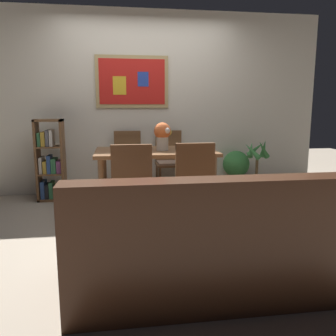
% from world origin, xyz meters
% --- Properties ---
extents(ground_plane, '(12.00, 12.00, 0.00)m').
position_xyz_m(ground_plane, '(0.00, 0.00, 0.00)').
color(ground_plane, tan).
extents(wall_back_with_painting, '(5.20, 0.14, 2.60)m').
position_xyz_m(wall_back_with_painting, '(-0.00, 1.47, 1.30)').
color(wall_back_with_painting, silver).
rests_on(wall_back_with_painting, ground_plane).
extents(dining_table, '(1.41, 0.87, 0.74)m').
position_xyz_m(dining_table, '(0.03, 0.42, 0.64)').
color(dining_table, brown).
rests_on(dining_table, ground_plane).
extents(dining_chair_near_left, '(0.40, 0.41, 0.91)m').
position_xyz_m(dining_chair_near_left, '(-0.29, -0.39, 0.54)').
color(dining_chair_near_left, brown).
rests_on(dining_chair_near_left, ground_plane).
extents(dining_chair_far_right, '(0.40, 0.41, 0.91)m').
position_xyz_m(dining_chair_far_right, '(0.32, 1.22, 0.54)').
color(dining_chair_far_right, brown).
rests_on(dining_chair_far_right, ground_plane).
extents(dining_chair_far_left, '(0.40, 0.41, 0.91)m').
position_xyz_m(dining_chair_far_left, '(-0.28, 1.22, 0.54)').
color(dining_chair_far_left, brown).
rests_on(dining_chair_far_left, ground_plane).
extents(dining_chair_near_right, '(0.40, 0.41, 0.91)m').
position_xyz_m(dining_chair_near_right, '(0.32, -0.36, 0.54)').
color(dining_chair_near_right, brown).
rests_on(dining_chair_near_right, ground_plane).
extents(leather_couch, '(1.80, 0.84, 0.84)m').
position_xyz_m(leather_couch, '(0.14, -1.52, 0.31)').
color(leather_couch, '#472819').
rests_on(leather_couch, ground_plane).
extents(bookshelf, '(0.36, 0.28, 1.09)m').
position_xyz_m(bookshelf, '(-1.32, 1.10, 0.50)').
color(bookshelf, brown).
rests_on(bookshelf, ground_plane).
extents(potted_ivy, '(0.40, 0.40, 0.62)m').
position_xyz_m(potted_ivy, '(1.34, 1.26, 0.34)').
color(potted_ivy, brown).
rests_on(potted_ivy, ground_plane).
extents(potted_palm, '(0.39, 0.41, 0.82)m').
position_xyz_m(potted_palm, '(1.53, 0.93, 0.31)').
color(potted_palm, '#B2ADA3').
rests_on(potted_palm, ground_plane).
extents(flower_vase, '(0.22, 0.21, 0.33)m').
position_xyz_m(flower_vase, '(0.11, 0.38, 0.93)').
color(flower_vase, beige).
rests_on(flower_vase, dining_table).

